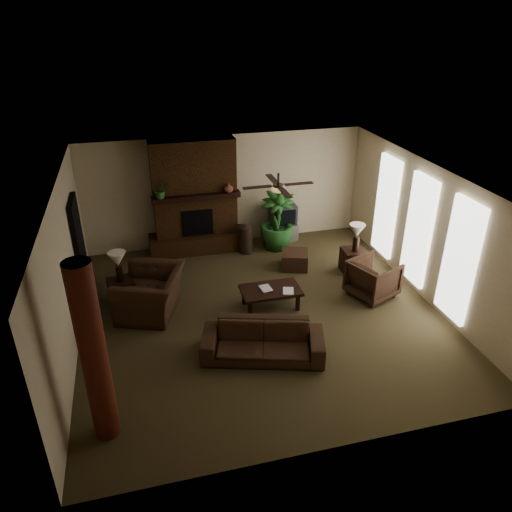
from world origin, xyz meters
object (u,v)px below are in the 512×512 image
object	(u,v)px
floor_vase	(246,237)
side_table_right	(353,260)
floor_plant	(277,233)
ottoman	(295,260)
side_table_left	(122,292)
coffee_table	(271,291)
lamp_right	(357,233)
sofa	(263,336)
log_column	(94,355)
tv_stand	(280,233)
armchair_left	(150,286)
lamp_left	(118,261)
armchair_right	(373,277)

from	to	relation	value
floor_vase	side_table_right	distance (m)	2.69
floor_vase	side_table_right	xyz separation A→B (m)	(2.18, -1.57, -0.16)
floor_plant	ottoman	bearing A→B (deg)	-84.15
ottoman	side_table_left	world-z (taller)	side_table_left
coffee_table	lamp_right	xyz separation A→B (m)	(2.28, 0.95, 0.63)
sofa	floor_plant	bearing A→B (deg)	87.07
ottoman	floor_vase	size ratio (longest dim) A/B	0.78
floor_vase	lamp_right	bearing A→B (deg)	-36.41
coffee_table	lamp_right	size ratio (longest dim) A/B	1.85
coffee_table	floor_vase	world-z (taller)	floor_vase
coffee_table	ottoman	xyz separation A→B (m)	(1.02, 1.50, -0.17)
log_column	floor_vase	xyz separation A→B (m)	(3.29, 5.14, -0.97)
tv_stand	floor_vase	size ratio (longest dim) A/B	1.10
log_column	armchair_left	xyz separation A→B (m)	(0.83, 3.01, -0.81)
log_column	armchair_left	distance (m)	3.23
sofa	tv_stand	world-z (taller)	sofa
coffee_table	tv_stand	world-z (taller)	tv_stand
lamp_left	floor_plant	bearing A→B (deg)	24.45
armchair_right	floor_vase	xyz separation A→B (m)	(-2.13, 2.66, -0.02)
floor_plant	side_table_left	bearing A→B (deg)	-155.78
log_column	coffee_table	xyz separation A→B (m)	(3.20, 2.57, -1.03)
armchair_left	floor_vase	world-z (taller)	armchair_left
armchair_right	ottoman	bearing A→B (deg)	14.45
log_column	armchair_left	bearing A→B (deg)	74.56
log_column	floor_vase	world-z (taller)	log_column
log_column	side_table_right	bearing A→B (deg)	33.11
tv_stand	lamp_left	bearing A→B (deg)	-174.04
sofa	lamp_right	bearing A→B (deg)	57.23
tv_stand	lamp_right	xyz separation A→B (m)	(1.17, -2.00, 0.75)
coffee_table	tv_stand	distance (m)	3.15
armchair_right	sofa	bearing A→B (deg)	93.76
sofa	armchair_left	distance (m)	2.63
ottoman	floor_vase	xyz separation A→B (m)	(-0.93, 1.06, 0.23)
side_table_right	ottoman	bearing A→B (deg)	157.84
armchair_left	armchair_right	world-z (taller)	armchair_left
ottoman	floor_vase	world-z (taller)	floor_vase
sofa	ottoman	xyz separation A→B (m)	(1.58, 2.96, -0.22)
log_column	floor_vase	bearing A→B (deg)	57.34
ottoman	tv_stand	distance (m)	1.45
side_table_right	lamp_right	xyz separation A→B (m)	(0.01, -0.04, 0.73)
side_table_left	sofa	bearing A→B (deg)	-44.78
ottoman	side_table_left	xyz separation A→B (m)	(-3.96, -0.61, 0.08)
sofa	side_table_right	size ratio (longest dim) A/B	3.86
side_table_left	ottoman	bearing A→B (deg)	8.73
floor_plant	side_table_left	size ratio (longest dim) A/B	2.73
armchair_right	side_table_left	distance (m)	5.25
sofa	side_table_left	world-z (taller)	sofa
floor_vase	lamp_left	bearing A→B (deg)	-150.81
coffee_table	lamp_right	world-z (taller)	lamp_right
sofa	armchair_right	bearing A→B (deg)	43.00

